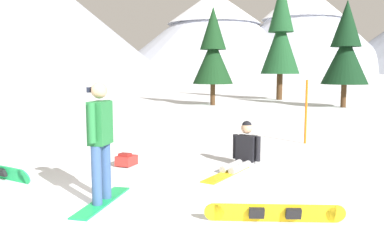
% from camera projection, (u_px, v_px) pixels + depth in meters
% --- Properties ---
extents(snowboarder_foreground, '(0.46, 1.56, 1.83)m').
position_uv_depth(snowboarder_foreground, '(100.00, 140.00, 6.06)').
color(snowboarder_foreground, '#19B259').
rests_on(snowboarder_foreground, ground_plane).
extents(snowboarder_midground, '(1.14, 1.77, 0.95)m').
position_uv_depth(snowboarder_midground, '(243.00, 152.00, 8.41)').
color(snowboarder_midground, '#B7B7BC').
rests_on(snowboarder_midground, ground_plane).
extents(loose_snowboard_far_spare, '(1.87, 0.23, 0.26)m').
position_uv_depth(loose_snowboard_far_spare, '(275.00, 213.00, 5.34)').
color(loose_snowboard_far_spare, yellow).
rests_on(loose_snowboard_far_spare, ground_plane).
extents(backpack_red, '(0.42, 0.55, 0.28)m').
position_uv_depth(backpack_red, '(126.00, 160.00, 8.57)').
color(backpack_red, red).
rests_on(backpack_red, ground_plane).
extents(trail_marker_pole, '(0.06, 0.06, 1.75)m').
position_uv_depth(trail_marker_pole, '(306.00, 112.00, 11.08)').
color(trail_marker_pole, orange).
rests_on(trail_marker_pole, ground_plane).
extents(pine_tree_broad, '(2.33, 2.33, 5.59)m').
position_uv_depth(pine_tree_broad, '(213.00, 52.00, 23.12)').
color(pine_tree_broad, '#472D19').
rests_on(pine_tree_broad, ground_plane).
extents(pine_tree_young, '(2.46, 2.46, 5.72)m').
position_uv_depth(pine_tree_young, '(346.00, 49.00, 21.65)').
color(pine_tree_young, '#472D19').
rests_on(pine_tree_young, ground_plane).
extents(pine_tree_slender, '(2.62, 2.62, 8.01)m').
position_uv_depth(pine_tree_slender, '(281.00, 35.00, 27.22)').
color(pine_tree_slender, '#472D19').
rests_on(pine_tree_slender, ground_plane).
extents(peak_central_summit, '(138.70, 138.70, 56.78)m').
position_uv_depth(peak_central_summit, '(2.00, 4.00, 170.59)').
color(peak_central_summit, '#9EA3B2').
rests_on(peak_central_summit, ground_plane).
extents(peak_east_ridge, '(120.22, 120.22, 47.32)m').
position_uv_depth(peak_east_ridge, '(214.00, 31.00, 234.92)').
color(peak_east_ridge, '#B2B7C6').
rests_on(peak_east_ridge, ground_plane).
extents(peak_west_ridge, '(106.29, 106.29, 52.24)m').
position_uv_depth(peak_west_ridge, '(303.00, 27.00, 236.44)').
color(peak_west_ridge, '#B2B7C6').
rests_on(peak_west_ridge, ground_plane).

